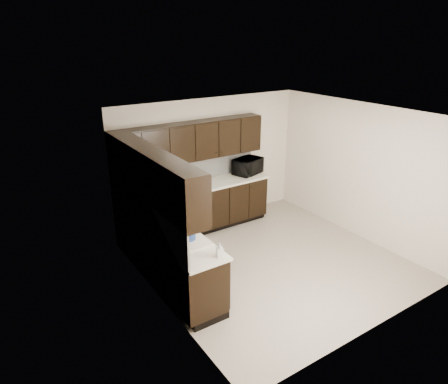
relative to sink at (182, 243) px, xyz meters
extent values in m
plane|color=#AB9E8D|center=(1.68, 0.01, -0.88)|extent=(4.00, 4.00, 0.00)
plane|color=white|center=(1.68, 0.01, 1.62)|extent=(4.00, 4.00, 0.00)
cube|color=beige|center=(1.68, 2.01, 0.37)|extent=(4.00, 0.02, 2.50)
cube|color=beige|center=(-0.32, 0.01, 0.37)|extent=(0.02, 4.00, 2.50)
cube|color=beige|center=(3.68, 0.01, 0.37)|extent=(0.02, 4.00, 2.50)
cube|color=beige|center=(1.68, -1.99, 0.37)|extent=(4.00, 0.02, 2.50)
cube|color=black|center=(1.18, 1.71, -0.43)|extent=(3.00, 0.60, 0.90)
cube|color=black|center=(-0.02, 0.31, -0.43)|extent=(0.60, 2.20, 0.90)
cube|color=black|center=(1.18, 1.74, -0.83)|extent=(3.00, 0.54, 0.10)
cube|color=black|center=(0.01, 0.31, -0.83)|extent=(0.54, 2.20, 0.10)
cube|color=silver|center=(1.18, 1.71, 0.04)|extent=(3.03, 0.63, 0.04)
cube|color=silver|center=(-0.02, 0.31, 0.04)|extent=(0.63, 2.23, 0.04)
cube|color=silver|center=(1.18, 2.00, 0.30)|extent=(3.00, 0.02, 0.48)
cube|color=silver|center=(-0.31, 0.61, 0.30)|extent=(0.02, 2.80, 0.48)
cube|color=black|center=(1.18, 1.85, 0.89)|extent=(3.00, 0.33, 0.70)
cube|color=black|center=(-0.15, 0.45, 0.89)|extent=(0.33, 2.47, 0.70)
cube|color=#F1E1C5|center=(0.98, 1.42, -0.38)|extent=(0.58, 0.02, 0.78)
cube|color=#F1E1C5|center=(0.98, 1.42, -0.04)|extent=(0.58, 0.03, 0.08)
cylinder|color=black|center=(0.98, 1.40, -0.04)|extent=(0.04, 0.02, 0.04)
cube|color=#F1E1C5|center=(0.00, 0.01, 0.06)|extent=(0.54, 0.82, 0.03)
cube|color=#F1E1C5|center=(0.00, -0.19, -0.02)|extent=(0.42, 0.34, 0.16)
cube|color=#F1E1C5|center=(0.00, 0.21, -0.02)|extent=(0.42, 0.34, 0.16)
cylinder|color=silver|center=(-0.22, 0.01, 0.19)|extent=(0.03, 0.03, 0.26)
cylinder|color=silver|center=(-0.17, 0.01, 0.31)|extent=(0.14, 0.02, 0.02)
cylinder|color=#B2B2B7|center=(0.00, -0.19, 0.01)|extent=(0.20, 0.20, 0.10)
imported|color=black|center=(2.43, 1.75, 0.22)|extent=(0.67, 0.55, 0.32)
imported|color=gray|center=(0.20, -0.68, 0.15)|extent=(0.10, 0.11, 0.18)
imported|color=gray|center=(-0.17, 0.72, 0.18)|extent=(0.09, 0.09, 0.24)
cube|color=#B0B1B3|center=(-0.07, 1.79, 0.16)|extent=(0.39, 0.34, 0.20)
cube|color=silver|center=(-0.02, 1.36, 0.14)|extent=(0.47, 0.37, 0.17)
cylinder|color=#103597|center=(0.07, -0.08, 0.21)|extent=(0.24, 0.24, 0.30)
cylinder|color=#0D9094|center=(0.20, 1.08, 0.17)|extent=(0.13, 0.13, 0.23)
cylinder|color=white|center=(0.11, 1.36, 0.20)|extent=(0.15, 0.15, 0.28)
camera|label=1|loc=(-2.20, -4.44, 2.71)|focal=32.00mm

